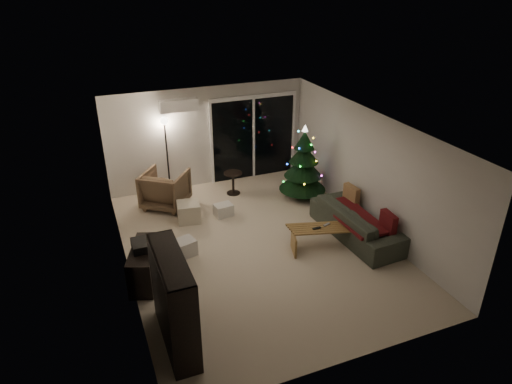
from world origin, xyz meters
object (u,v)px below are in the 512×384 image
bookshelf (161,304)px  armchair (165,189)px  sofa (357,222)px  coffee_table (323,236)px  media_cabinet (145,265)px  christmas_tree (304,162)px

bookshelf → armchair: (0.93, 4.34, -0.31)m
bookshelf → sofa: (4.30, 1.55, -0.41)m
sofa → coffee_table: 0.84m
media_cabinet → sofa: media_cabinet is taller
sofa → coffee_table: size_ratio=1.69×
bookshelf → coffee_table: 3.81m
bookshelf → coffee_table: bearing=33.2°
media_cabinet → sofa: (4.30, -0.09, -0.01)m
sofa → christmas_tree: (-0.20, 2.05, 0.58)m
bookshelf → christmas_tree: (4.10, 3.61, 0.17)m
bookshelf → sofa: bookshelf is taller
bookshelf → coffee_table: (3.47, 1.49, -0.53)m
bookshelf → coffee_table: bookshelf is taller
armchair → bookshelf: bearing=114.4°
bookshelf → media_cabinet: (0.00, 1.64, -0.40)m
media_cabinet → bookshelf: bearing=-70.5°
coffee_table → christmas_tree: christmas_tree is taller
media_cabinet → coffee_table: media_cabinet is taller
bookshelf → christmas_tree: size_ratio=0.82×
armchair → christmas_tree: 3.29m
armchair → coffee_table: (2.54, -2.85, -0.22)m
bookshelf → media_cabinet: 1.69m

